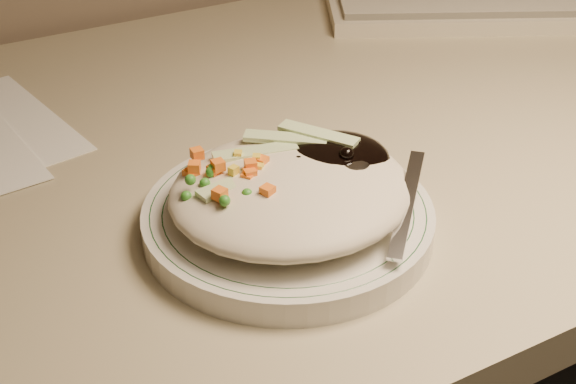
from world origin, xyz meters
TOP-DOWN VIEW (x-y plane):
  - desk at (0.00, 1.38)m, footprint 1.40×0.70m
  - plate at (-0.11, 1.22)m, footprint 0.23×0.23m
  - plate_rim at (-0.11, 1.22)m, footprint 0.22×0.22m
  - meal at (-0.11, 1.22)m, footprint 0.21×0.19m
  - keyboard at (0.34, 1.52)m, footprint 0.40×0.30m

SIDE VIEW (x-z plane):
  - desk at x=0.00m, z-range 0.17..0.91m
  - plate at x=-0.11m, z-range 0.74..0.76m
  - keyboard at x=0.34m, z-range 0.74..0.77m
  - plate_rim at x=-0.11m, z-range 0.76..0.76m
  - meal at x=-0.11m, z-range 0.76..0.81m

